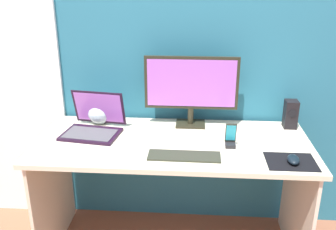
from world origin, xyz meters
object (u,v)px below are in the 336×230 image
at_px(monitor, 191,87).
at_px(phone_in_dock, 231,138).
at_px(fishbowl, 100,112).
at_px(speaker_right, 291,114).
at_px(keyboard_external, 184,156).
at_px(mouse, 293,159).
at_px(laptop, 94,125).

distance_m(monitor, phone_in_dock, 0.42).
distance_m(monitor, fishbowl, 0.60).
bearing_deg(phone_in_dock, speaker_right, 37.74).
bearing_deg(fishbowl, keyboard_external, -38.40).
height_order(monitor, keyboard_external, monitor).
height_order(keyboard_external, phone_in_dock, phone_in_dock).
bearing_deg(fishbowl, mouse, -22.88).
distance_m(laptop, phone_in_dock, 0.81).
bearing_deg(fishbowl, phone_in_dock, -19.94).
xyz_separation_m(monitor, phone_in_dock, (0.22, -0.29, -0.20)).
height_order(monitor, fishbowl, monitor).
distance_m(speaker_right, fishbowl, 1.18).
height_order(fishbowl, phone_in_dock, fishbowl).
xyz_separation_m(speaker_right, fishbowl, (-1.18, -0.01, -0.01)).
bearing_deg(keyboard_external, speaker_right, 35.45).
xyz_separation_m(speaker_right, keyboard_external, (-0.63, -0.44, -0.08)).
xyz_separation_m(fishbowl, mouse, (1.09, -0.46, -0.05)).
xyz_separation_m(laptop, fishbowl, (0.00, 0.15, 0.03)).
relative_size(fishbowl, mouse, 1.54).
relative_size(monitor, speaker_right, 3.27).
bearing_deg(monitor, fishbowl, -179.51).
bearing_deg(speaker_right, mouse, -100.17).
relative_size(laptop, mouse, 3.61).
distance_m(laptop, fishbowl, 0.16).
bearing_deg(monitor, laptop, -164.44).
distance_m(speaker_right, mouse, 0.48).
xyz_separation_m(mouse, phone_in_dock, (-0.30, 0.17, 0.03)).
relative_size(fishbowl, phone_in_dock, 1.12).
bearing_deg(keyboard_external, phone_in_dock, 30.64).
xyz_separation_m(keyboard_external, phone_in_dock, (0.25, 0.14, 0.04)).
relative_size(keyboard_external, mouse, 3.77).
bearing_deg(monitor, speaker_right, 0.46).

